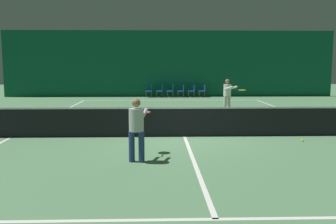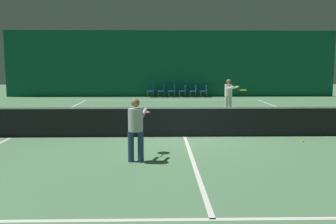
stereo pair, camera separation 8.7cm
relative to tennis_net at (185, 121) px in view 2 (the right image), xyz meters
name	(u,v)px [view 2 (the right image)]	position (x,y,z in m)	size (l,w,h in m)	color
ground_plane	(185,137)	(0.00, 0.00, -0.51)	(60.00, 60.00, 0.00)	#56845B
backdrop_curtain	(171,64)	(0.00, 14.57, 1.78)	(23.00, 0.12, 4.59)	#0F5138
court_line_baseline_far	(172,100)	(0.00, 11.90, -0.51)	(11.00, 0.10, 0.00)	white
court_line_service_far	(176,111)	(0.00, 6.40, -0.51)	(8.25, 0.10, 0.00)	white
court_line_service_near	(213,219)	(0.00, -6.40, -0.51)	(8.25, 0.10, 0.00)	white
court_line_sideline_left	(11,137)	(-5.50, 0.00, -0.51)	(0.10, 23.80, 0.00)	white
court_line_centre	(185,137)	(0.00, 0.00, -0.51)	(0.10, 12.80, 0.00)	white
tennis_net	(185,121)	(0.00, 0.00, 0.00)	(12.00, 0.10, 1.07)	black
player_near	(136,125)	(-1.35, -3.01, 0.37)	(0.56, 1.32, 1.52)	navy
player_far	(229,93)	(2.53, 6.07, 0.41)	(1.01, 1.28, 1.57)	beige
courtside_chair_0	(152,90)	(-1.36, 14.02, -0.03)	(0.44, 0.44, 0.84)	brown
courtside_chair_1	(162,90)	(-0.63, 14.02, -0.03)	(0.44, 0.44, 0.84)	brown
courtside_chair_2	(173,90)	(0.11, 14.02, -0.03)	(0.44, 0.44, 0.84)	brown
courtside_chair_3	(183,90)	(0.84, 14.02, -0.03)	(0.44, 0.44, 0.84)	brown
courtside_chair_4	(194,90)	(1.57, 14.02, -0.03)	(0.44, 0.44, 0.84)	brown
courtside_chair_5	(205,90)	(2.31, 14.02, -0.03)	(0.44, 0.44, 0.84)	brown
tennis_ball	(303,141)	(3.49, -0.87, -0.48)	(0.07, 0.07, 0.07)	#D1DB33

